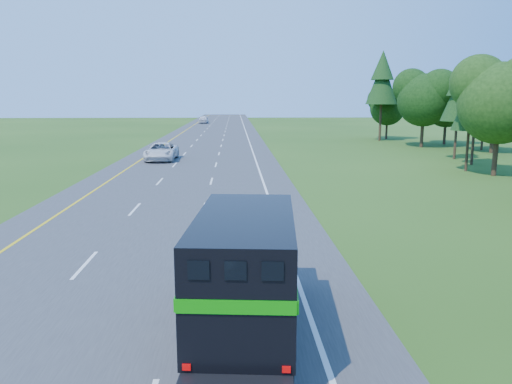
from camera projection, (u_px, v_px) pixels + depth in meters
road at (204, 151)px, 56.03m from camera, size 15.00×260.00×0.04m
lane_markings at (204, 151)px, 56.02m from camera, size 11.15×260.00×0.01m
horse_truck at (247, 268)px, 12.23m from camera, size 2.81×7.30×3.16m
white_suv at (162, 151)px, 47.45m from camera, size 2.77×5.97×1.66m
far_car at (204, 119)px, 117.84m from camera, size 2.17×5.25×1.78m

